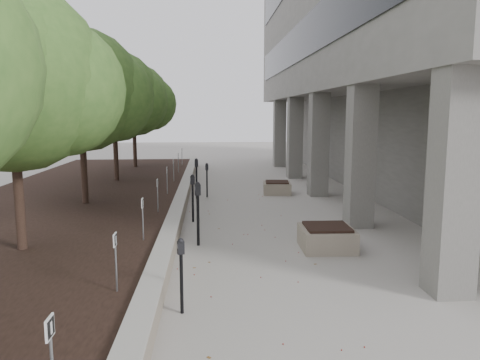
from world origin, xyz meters
name	(u,v)px	position (x,y,z in m)	size (l,w,h in m)	color
ground	(266,324)	(0.00, 0.00, 0.00)	(90.00, 90.00, 0.00)	#9F9B92
retaining_wall	(182,200)	(-1.82, 9.00, 0.25)	(0.39, 26.00, 0.50)	gray
planting_bed	(73,203)	(-5.50, 9.00, 0.20)	(7.00, 26.00, 0.40)	black
brutalist_building	(452,11)	(9.50, 13.00, 7.50)	(13.10, 26.00, 15.00)	gray
crabapple_tree_2	(13,118)	(-4.80, 3.00, 3.12)	(4.60, 4.00, 5.44)	#396225
crabapple_tree_3	(81,117)	(-4.80, 8.00, 3.12)	(4.60, 4.00, 5.44)	#396225
crabapple_tree_4	(114,116)	(-4.80, 13.00, 3.12)	(4.60, 4.00, 5.44)	#396225
crabapple_tree_5	(134,115)	(-4.80, 18.00, 3.12)	(4.60, 4.00, 5.44)	#396225
parking_sign_2	(116,262)	(-2.35, 0.50, 0.88)	(0.04, 0.22, 0.96)	black
parking_sign_3	(143,219)	(-2.35, 3.50, 0.88)	(0.04, 0.22, 0.96)	black
parking_sign_4	(158,195)	(-2.35, 6.50, 0.88)	(0.04, 0.22, 0.96)	black
parking_sign_5	(167,180)	(-2.35, 9.50, 0.88)	(0.04, 0.22, 0.96)	black
parking_sign_6	(174,170)	(-2.35, 12.50, 0.88)	(0.04, 0.22, 0.96)	black
parking_sign_7	(178,162)	(-2.35, 15.50, 0.88)	(0.04, 0.22, 0.96)	black
parking_sign_8	(182,156)	(-2.35, 18.50, 0.88)	(0.04, 0.22, 0.96)	black
parking_meter_1	(181,276)	(-1.32, 0.49, 0.63)	(0.12, 0.09, 1.26)	black
parking_meter_2	(198,214)	(-1.14, 4.37, 0.79)	(0.16, 0.11, 1.58)	black
parking_meter_3	(193,198)	(-1.36, 6.84, 0.72)	(0.14, 0.10, 1.44)	black
parking_meter_4	(197,178)	(-1.35, 10.67, 0.77)	(0.15, 0.11, 1.54)	black
parking_meter_5	(207,180)	(-0.96, 10.90, 0.67)	(0.13, 0.09, 1.34)	black
planter_front	(327,237)	(1.94, 3.86, 0.29)	(1.23, 1.23, 0.57)	gray
planter_back	(277,187)	(1.86, 11.49, 0.25)	(1.09, 1.09, 0.51)	gray
berry_scatter	(239,237)	(-0.10, 5.00, 0.01)	(3.30, 14.10, 0.02)	maroon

